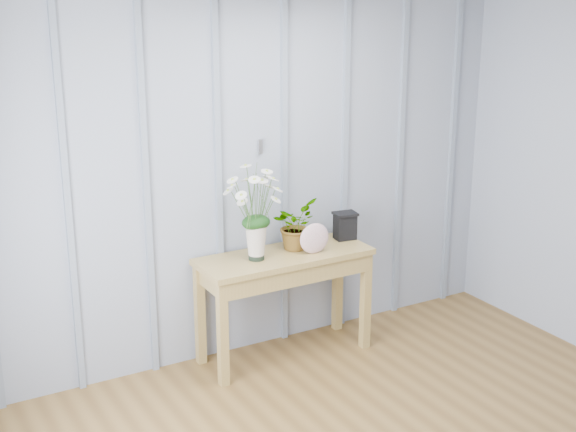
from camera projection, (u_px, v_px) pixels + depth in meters
room_shell at (368, 91)px, 4.10m from camera, size 4.00×4.50×2.50m
sideboard at (284, 270)px, 5.44m from camera, size 1.20×0.45×0.75m
daisy_vase at (256, 199)px, 5.18m from camera, size 0.47×0.36×0.66m
spider_plant at (295, 225)px, 5.47m from camera, size 0.41×0.40×0.34m
felt_disc_vessel at (314, 238)px, 5.39m from camera, size 0.22×0.08×0.21m
carved_box at (345, 225)px, 5.68m from camera, size 0.18×0.15×0.20m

